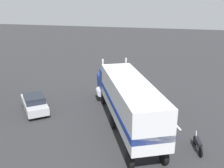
% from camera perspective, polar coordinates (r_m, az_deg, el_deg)
% --- Properties ---
extents(ground_plane, '(120.00, 120.00, 0.00)m').
position_cam_1_polar(ground_plane, '(27.33, 0.44, -2.82)').
color(ground_plane, '#2D2D30').
extents(lane_stripe_near, '(4.07, 1.98, 0.01)m').
position_cam_1_polar(lane_stripe_near, '(23.04, 6.69, -7.27)').
color(lane_stripe_near, silver).
rests_on(lane_stripe_near, ground_plane).
extents(lane_stripe_mid, '(4.11, 1.87, 0.01)m').
position_cam_1_polar(lane_stripe_mid, '(23.36, 12.59, -7.24)').
color(lane_stripe_mid, silver).
rests_on(lane_stripe_mid, ground_plane).
extents(semi_truck, '(13.91, 8.18, 4.50)m').
position_cam_1_polar(semi_truck, '(20.58, 3.15, -2.79)').
color(semi_truck, '#193399').
rests_on(semi_truck, ground_plane).
extents(person_bystander, '(0.36, 0.47, 1.63)m').
position_cam_1_polar(person_bystander, '(22.38, 8.30, -5.65)').
color(person_bystander, black).
rests_on(person_bystander, ground_plane).
extents(parked_car, '(4.56, 4.15, 1.57)m').
position_cam_1_polar(parked_car, '(24.79, -16.56, -3.99)').
color(parked_car, '#B7B7BC').
rests_on(parked_car, ground_plane).
extents(motorcycle, '(2.09, 0.49, 1.12)m').
position_cam_1_polar(motorcycle, '(19.19, 18.23, -12.32)').
color(motorcycle, black).
rests_on(motorcycle, ground_plane).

